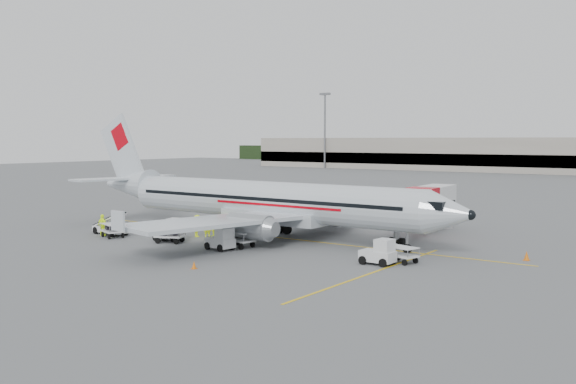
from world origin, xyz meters
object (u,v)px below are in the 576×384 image
(belt_loader, at_px, (110,220))
(tug_mid, at_px, (220,239))
(jet_bridge, at_px, (422,212))
(tug_aft, at_px, (169,229))
(tug_fore, at_px, (378,251))
(aircraft, at_px, (267,175))

(belt_loader, xyz_separation_m, tug_mid, (13.24, -0.25, -0.44))
(jet_bridge, relative_size, tug_aft, 6.70)
(belt_loader, xyz_separation_m, tug_fore, (25.79, 1.61, -0.42))
(belt_loader, distance_m, tug_mid, 13.25)
(tug_fore, bearing_deg, jet_bridge, 103.74)
(aircraft, relative_size, tug_fore, 17.17)
(tug_mid, distance_m, tug_aft, 6.60)
(belt_loader, bearing_deg, jet_bridge, 39.81)
(jet_bridge, xyz_separation_m, tug_fore, (2.96, -13.95, -1.24))
(belt_loader, relative_size, tug_fore, 2.10)
(aircraft, distance_m, belt_loader, 14.67)
(aircraft, distance_m, tug_aft, 9.52)
(jet_bridge, distance_m, belt_loader, 27.63)
(aircraft, distance_m, tug_mid, 8.61)
(aircraft, xyz_separation_m, tug_aft, (-5.53, -6.32, -4.49))
(aircraft, xyz_separation_m, jet_bridge, (10.59, 8.59, -3.30))
(aircraft, height_order, belt_loader, aircraft)
(aircraft, relative_size, tug_aft, 16.27)
(tug_aft, bearing_deg, belt_loader, 167.64)
(belt_loader, height_order, tug_aft, belt_loader)
(belt_loader, distance_m, tug_fore, 25.84)
(aircraft, xyz_separation_m, belt_loader, (-12.23, -6.97, -4.12))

